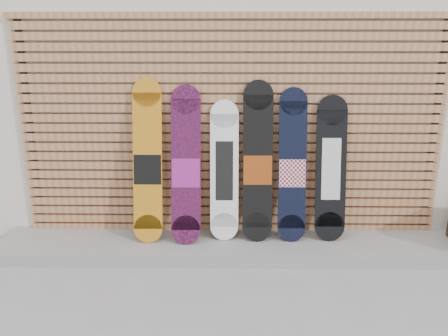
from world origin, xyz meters
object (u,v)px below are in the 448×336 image
at_px(snowboard_0, 148,163).
at_px(snowboard_1, 186,166).
at_px(snowboard_5, 331,169).
at_px(snowboard_2, 224,171).
at_px(snowboard_4, 292,167).
at_px(snowboard_3, 258,163).

distance_m(snowboard_0, snowboard_1, 0.38).
bearing_deg(snowboard_1, snowboard_5, 2.01).
bearing_deg(snowboard_5, snowboard_1, -177.99).
distance_m(snowboard_0, snowboard_2, 0.75).
height_order(snowboard_2, snowboard_4, snowboard_4).
height_order(snowboard_3, snowboard_4, snowboard_3).
height_order(snowboard_4, snowboard_5, snowboard_4).
xyz_separation_m(snowboard_1, snowboard_2, (0.37, 0.06, -0.06)).
height_order(snowboard_3, snowboard_5, snowboard_3).
distance_m(snowboard_0, snowboard_4, 1.41).
bearing_deg(snowboard_5, snowboard_0, -178.95).
bearing_deg(snowboard_4, snowboard_5, 1.61).
bearing_deg(snowboard_2, snowboard_1, -171.57).
bearing_deg(snowboard_2, snowboard_0, -177.07).
height_order(snowboard_2, snowboard_3, snowboard_3).
distance_m(snowboard_2, snowboard_4, 0.67).
distance_m(snowboard_1, snowboard_5, 1.42).
height_order(snowboard_1, snowboard_4, snowboard_1).
bearing_deg(snowboard_0, snowboard_3, 1.10).
relative_size(snowboard_0, snowboard_5, 1.11).
distance_m(snowboard_0, snowboard_3, 1.07).
relative_size(snowboard_3, snowboard_4, 1.05).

